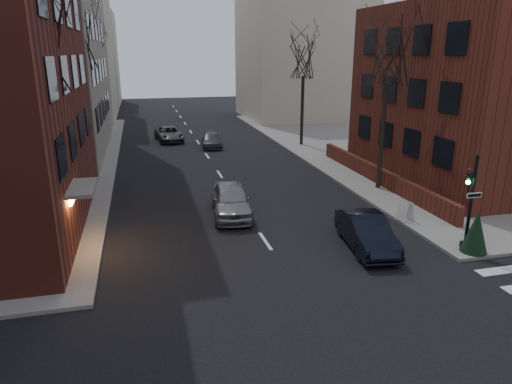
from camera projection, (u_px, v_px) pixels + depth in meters
sidewalk_far_right at (507, 139)px, 43.84m from camera, size 44.00×44.00×0.15m
building_right_brick at (486, 94)px, 29.12m from camera, size 12.00×14.00×11.00m
low_wall_right at (378, 175)px, 28.87m from camera, size 0.35×16.00×1.00m
building_distant_la at (49, 44)px, 54.08m from camera, size 14.00×16.00×18.00m
building_distant_ra at (301, 52)px, 56.75m from camera, size 14.00×14.00×16.00m
building_distant_lb at (84, 59)px, 70.89m from camera, size 10.00×12.00×14.00m
traffic_signal at (469, 208)px, 18.92m from camera, size 0.76×0.44×4.00m
tree_left_a at (35, 42)px, 17.70m from camera, size 4.18×4.18×10.26m
tree_left_b at (73, 38)px, 28.69m from camera, size 4.40×4.40×10.80m
tree_left_c at (94, 53)px, 41.92m from camera, size 3.96×3.96×9.72m
tree_right_a at (389, 53)px, 25.65m from camera, size 3.96×3.96×9.72m
tree_right_b at (304, 58)px, 38.75m from camera, size 3.74×3.74×9.18m
streetlamp_near at (85, 121)px, 26.51m from camera, size 0.36×0.36×6.28m
streetlamp_far at (106, 93)px, 45.03m from camera, size 0.36×0.36×6.28m
parked_sedan at (366, 232)px, 19.50m from camera, size 2.12×4.64×1.47m
car_lane_silver at (231, 200)px, 23.46m from camera, size 2.47×4.98×1.63m
car_lane_gray at (212, 140)px, 40.46m from camera, size 2.15×4.37×1.22m
car_lane_far at (169, 134)px, 43.07m from camera, size 2.72×5.01×1.33m
sandwich_board at (406, 211)px, 22.40m from camera, size 0.55×0.69×0.98m
evergreen_shrub at (476, 232)px, 18.73m from camera, size 1.32×1.32×1.79m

